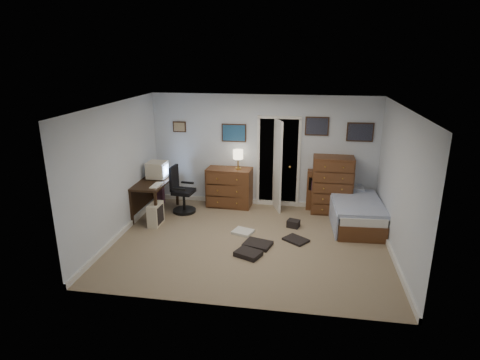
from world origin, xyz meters
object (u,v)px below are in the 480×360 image
Objects in this scene: office_chair at (181,195)px; bed at (355,211)px; low_dresser at (229,187)px; computer_desk at (151,188)px; tall_dresser at (332,185)px.

bed is at bearing 4.93° from office_chair.
low_dresser is at bearing 164.46° from bed.
computer_desk is 4.29m from bed.
tall_dresser is at bearing 124.87° from bed.
tall_dresser is at bearing 14.99° from office_chair.
tall_dresser reaches higher than bed.
computer_desk is 0.74× the size of bed.
low_dresser is 0.55× the size of bed.
computer_desk reaches higher than bed.
tall_dresser is 0.81m from bed.
computer_desk is 3.90m from tall_dresser.
low_dresser is at bearing 179.64° from tall_dresser.
low_dresser is (0.97, 0.53, 0.04)m from office_chair.
low_dresser is 2.78m from bed.
computer_desk is 1.35× the size of low_dresser.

